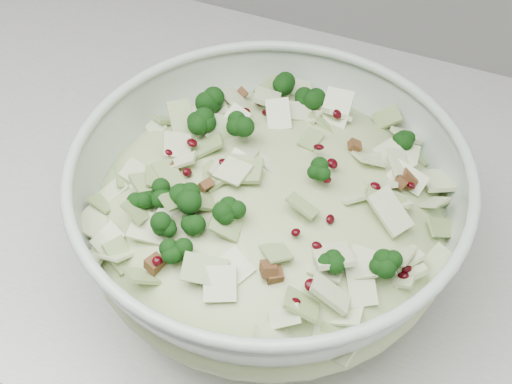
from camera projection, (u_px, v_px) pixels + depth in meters
mixing_bowl at (269, 215)px, 0.62m from camera, size 0.36×0.36×0.14m
salad at (269, 199)px, 0.61m from camera, size 0.40×0.40×0.14m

